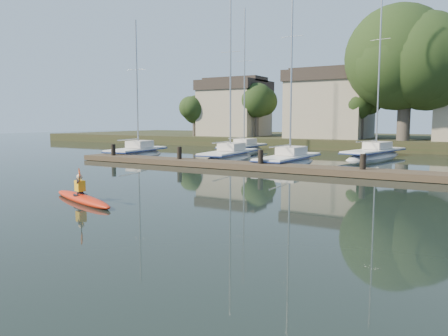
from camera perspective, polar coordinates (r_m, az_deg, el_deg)
The scene contains 9 objects.
ground at distance 13.02m, azimuth -10.08°, elevation -7.14°, with size 160.00×160.00×0.00m, color black.
kayak at distance 16.96m, azimuth -18.09°, elevation -3.61°, with size 4.42×2.02×1.43m.
dock at distance 25.17m, azimuth 10.96°, elevation -0.16°, with size 34.00×2.00×1.80m.
sailboat_0 at distance 37.02m, azimuth -11.28°, elevation 1.26°, with size 3.34×8.04×12.37m.
sailboat_1 at distance 33.42m, azimuth 0.67°, elevation 0.87°, with size 2.91×8.68×13.92m.
sailboat_2 at distance 29.76m, azimuth 8.41°, elevation 0.13°, with size 2.21×8.81×14.53m.
sailboat_5 at distance 41.65m, azimuth 2.50°, elevation 1.96°, with size 2.41×8.87×14.55m.
sailboat_6 at distance 37.20m, azimuth 19.04°, elevation 1.09°, with size 4.04×10.22×15.90m.
shore at distance 50.35m, azimuth 22.82°, elevation 6.12°, with size 90.00×25.25×12.75m.
Camera 1 is at (8.23, -9.63, 3.02)m, focal length 35.00 mm.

